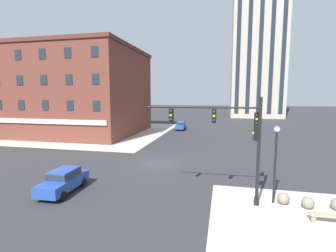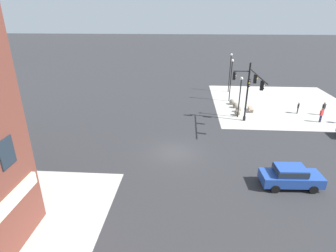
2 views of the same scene
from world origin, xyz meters
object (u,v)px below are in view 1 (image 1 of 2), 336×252
object	(u,v)px
bollard_sphere_curb_b	(308,203)
car_main_southbound_far	(64,180)
bench_near_signal	(326,217)
traffic_signal_main	(236,135)
car_main_northbound_near	(181,125)
bollard_sphere_curb_a	(283,198)
street_lamp_corner_near	(276,155)

from	to	relation	value
bollard_sphere_curb_b	car_main_southbound_far	distance (m)	16.74
bench_near_signal	traffic_signal_main	bearing A→B (deg)	161.25
bollard_sphere_curb_b	traffic_signal_main	bearing A→B (deg)	179.74
traffic_signal_main	bollard_sphere_curb_b	distance (m)	6.17
car_main_northbound_near	car_main_southbound_far	world-z (taller)	same
bollard_sphere_curb_b	bench_near_signal	bearing A→B (deg)	-75.22
bollard_sphere_curb_a	bollard_sphere_curb_b	world-z (taller)	same
bollard_sphere_curb_a	car_main_northbound_near	bearing A→B (deg)	110.48
bollard_sphere_curb_a	street_lamp_corner_near	distance (m)	2.91
bollard_sphere_curb_b	bench_near_signal	distance (m)	1.72
bollard_sphere_curb_b	street_lamp_corner_near	xyz separation A→B (m)	(-1.96, 0.41, 2.85)
street_lamp_corner_near	car_main_northbound_near	bearing A→B (deg)	109.61
traffic_signal_main	car_main_northbound_near	size ratio (longest dim) A/B	1.68
car_main_northbound_near	bollard_sphere_curb_b	bearing A→B (deg)	-67.73
bollard_sphere_curb_a	bench_near_signal	bearing A→B (deg)	-48.29
traffic_signal_main	bollard_sphere_curb_a	world-z (taller)	traffic_signal_main
bollard_sphere_curb_b	car_main_southbound_far	size ratio (longest dim) A/B	0.17
street_lamp_corner_near	car_main_northbound_near	world-z (taller)	street_lamp_corner_near
bollard_sphere_curb_b	car_main_northbound_near	xyz separation A→B (m)	(-13.96, 34.09, 0.54)
car_main_northbound_near	bollard_sphere_curb_a	bearing A→B (deg)	-69.52
bollard_sphere_curb_b	bollard_sphere_curb_a	bearing A→B (deg)	165.27
car_main_southbound_far	bollard_sphere_curb_b	bearing A→B (deg)	3.26
bollard_sphere_curb_a	car_main_southbound_far	xyz separation A→B (m)	(-15.34, -1.31, 0.54)
traffic_signal_main	street_lamp_corner_near	distance (m)	2.92
traffic_signal_main	car_main_southbound_far	world-z (taller)	traffic_signal_main
traffic_signal_main	car_main_northbound_near	xyz separation A→B (m)	(-9.43, 34.07, -3.65)
traffic_signal_main	street_lamp_corner_near	xyz separation A→B (m)	(2.57, 0.39, -1.33)
street_lamp_corner_near	car_main_northbound_near	xyz separation A→B (m)	(-12.00, 33.68, -2.31)
bollard_sphere_curb_a	car_main_southbound_far	distance (m)	15.40
bollard_sphere_curb_a	bench_near_signal	world-z (taller)	bollard_sphere_curb_a
bollard_sphere_curb_a	bench_near_signal	xyz separation A→B (m)	(1.81, -2.03, -0.06)
bollard_sphere_curb_b	street_lamp_corner_near	size ratio (longest dim) A/B	0.15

